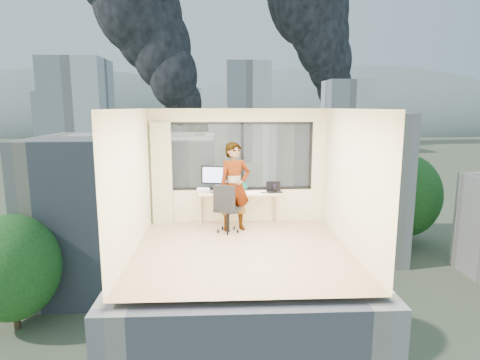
{
  "coord_description": "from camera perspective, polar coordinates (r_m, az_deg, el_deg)",
  "views": [
    {
      "loc": [
        -0.38,
        -7.21,
        2.63
      ],
      "look_at": [
        0.0,
        1.0,
        1.15
      ],
      "focal_mm": 30.39,
      "sensor_mm": 36.0,
      "label": 1
    }
  ],
  "objects": [
    {
      "name": "monitor",
      "position": [
        9.09,
        -3.58,
        0.19
      ],
      "size": [
        0.62,
        0.25,
        0.6
      ],
      "primitive_type": null,
      "rotation": [
        0.0,
        0.0,
        -0.21
      ],
      "color": "black",
      "rests_on": "desk"
    },
    {
      "name": "far_tower_d",
      "position": [
        168.23,
        -23.65,
        7.47
      ],
      "size": [
        16.0,
        14.0,
        22.0
      ],
      "primitive_type": "cube",
      "color": "silver",
      "rests_on": "exterior_ground"
    },
    {
      "name": "floor",
      "position": [
        7.68,
        0.35,
        -9.81
      ],
      "size": [
        4.0,
        4.0,
        0.01
      ],
      "primitive_type": "cube",
      "color": "#DBB08E",
      "rests_on": "ground"
    },
    {
      "name": "hill_a",
      "position": [
        348.78,
        -22.9,
        6.71
      ],
      "size": [
        288.0,
        216.0,
        90.0
      ],
      "primitive_type": "ellipsoid",
      "color": "slate",
      "rests_on": "exterior_ground"
    },
    {
      "name": "desk",
      "position": [
        9.16,
        -0.19,
        -4.04
      ],
      "size": [
        1.8,
        0.6,
        0.75
      ],
      "primitive_type": "cube",
      "color": "tan",
      "rests_on": "floor"
    },
    {
      "name": "tree_b",
      "position": [
        28.32,
        6.72,
        -15.2
      ],
      "size": [
        7.6,
        7.6,
        9.0
      ],
      "primitive_type": null,
      "color": "#1A501C",
      "rests_on": "exterior_ground"
    },
    {
      "name": "pen_cup",
      "position": [
        9.07,
        4.88,
        -1.47
      ],
      "size": [
        0.09,
        0.09,
        0.1
      ],
      "primitive_type": "cylinder",
      "rotation": [
        0.0,
        0.0,
        0.14
      ],
      "color": "black",
      "rests_on": "desk"
    },
    {
      "name": "smoke_plume_a",
      "position": [
        161.65,
        -6.56,
        23.18
      ],
      "size": [
        40.0,
        24.0,
        90.0
      ],
      "primitive_type": null,
      "color": "black",
      "rests_on": "exterior_ground"
    },
    {
      "name": "cellphone",
      "position": [
        9.05,
        3.35,
        -1.75
      ],
      "size": [
        0.13,
        0.07,
        0.01
      ],
      "primitive_type": "cube",
      "rotation": [
        0.0,
        0.0,
        0.16
      ],
      "color": "black",
      "rests_on": "desk"
    },
    {
      "name": "hill_b",
      "position": [
        342.66,
        14.47,
        7.14
      ],
      "size": [
        300.0,
        220.0,
        96.0
      ],
      "primitive_type": "ellipsoid",
      "color": "slate",
      "rests_on": "exterior_ground"
    },
    {
      "name": "wall_right",
      "position": [
        7.71,
        15.38,
        -0.1
      ],
      "size": [
        0.01,
        4.0,
        2.6
      ],
      "primitive_type": "cube",
      "color": "beige",
      "rests_on": "ground"
    },
    {
      "name": "near_bldg_a",
      "position": [
        39.39,
        -15.27,
        -4.29
      ],
      "size": [
        16.0,
        12.0,
        14.0
      ],
      "primitive_type": "cube",
      "color": "beige",
      "rests_on": "exterior_ground"
    },
    {
      "name": "tree_a",
      "position": [
        35.45,
        -29.3,
        -12.01
      ],
      "size": [
        7.0,
        7.0,
        8.0
      ],
      "primitive_type": null,
      "color": "#1A501C",
      "rests_on": "exterior_ground"
    },
    {
      "name": "far_tower_b",
      "position": [
        127.49,
        1.1,
        9.51
      ],
      "size": [
        13.0,
        13.0,
        30.0
      ],
      "primitive_type": "cube",
      "color": "silver",
      "rests_on": "exterior_ground"
    },
    {
      "name": "smoke_plume_b",
      "position": [
        187.25,
        15.26,
        17.37
      ],
      "size": [
        30.0,
        18.0,
        70.0
      ],
      "primitive_type": null,
      "color": "black",
      "rests_on": "exterior_ground"
    },
    {
      "name": "tree_c",
      "position": [
        53.53,
        22.15,
        -3.08
      ],
      "size": [
        8.4,
        8.4,
        10.0
      ],
      "primitive_type": null,
      "color": "#1A501C",
      "rests_on": "exterior_ground"
    },
    {
      "name": "laptop",
      "position": [
        9.1,
        4.85,
        -1.08
      ],
      "size": [
        0.36,
        0.38,
        0.21
      ],
      "primitive_type": null,
      "rotation": [
        0.0,
        0.0,
        0.1
      ],
      "color": "black",
      "rests_on": "desk"
    },
    {
      "name": "ceiling",
      "position": [
        7.22,
        0.38,
        9.97
      ],
      "size": [
        4.0,
        4.0,
        0.01
      ],
      "primitive_type": "cube",
      "color": "white",
      "rests_on": "ground"
    },
    {
      "name": "wall_left",
      "position": [
        7.51,
        -15.06,
        -0.36
      ],
      "size": [
        0.01,
        4.0,
        2.6
      ],
      "primitive_type": "cube",
      "color": "beige",
      "rests_on": "ground"
    },
    {
      "name": "far_tower_a",
      "position": [
        107.94,
        -21.62,
        8.14
      ],
      "size": [
        14.0,
        14.0,
        28.0
      ],
      "primitive_type": "cube",
      "color": "silver",
      "rests_on": "exterior_ground"
    },
    {
      "name": "window_wall",
      "position": [
        9.28,
        0.02,
        3.38
      ],
      "size": [
        3.3,
        0.16,
        1.55
      ],
      "primitive_type": null,
      "color": "black",
      "rests_on": "ground"
    },
    {
      "name": "person",
      "position": [
        8.67,
        -0.75,
        -0.94
      ],
      "size": [
        0.81,
        0.66,
        1.91
      ],
      "primitive_type": "imported",
      "rotation": [
        0.0,
        0.0,
        0.33
      ],
      "color": "#2D2D33",
      "rests_on": "floor"
    },
    {
      "name": "chair",
      "position": [
        8.6,
        -1.72,
        -3.88
      ],
      "size": [
        0.71,
        0.71,
        1.07
      ],
      "primitive_type": null,
      "rotation": [
        0.0,
        0.0,
        -0.37
      ],
      "color": "black",
      "rests_on": "floor"
    },
    {
      "name": "curtain",
      "position": [
        9.3,
        -10.9,
        0.87
      ],
      "size": [
        0.45,
        0.14,
        2.3
      ],
      "primitive_type": "cube",
      "color": "beige",
      "rests_on": "floor"
    },
    {
      "name": "wall_front",
      "position": [
        5.39,
        1.5,
        -4.1
      ],
      "size": [
        4.0,
        0.01,
        2.6
      ],
      "primitive_type": "cube",
      "color": "beige",
      "rests_on": "ground"
    },
    {
      "name": "near_bldg_b",
      "position": [
        47.66,
        12.42,
        -0.44
      ],
      "size": [
        14.0,
        13.0,
        16.0
      ],
      "primitive_type": "cube",
      "color": "white",
      "rests_on": "exterior_ground"
    },
    {
      "name": "far_tower_c",
      "position": [
        154.09,
        14.61,
        8.57
      ],
      "size": [
        15.0,
        15.0,
        26.0
      ],
      "primitive_type": "cube",
      "color": "silver",
      "rests_on": "exterior_ground"
    },
    {
      "name": "handbag",
      "position": [
        9.27,
        0.35,
        -0.84
      ],
      "size": [
        0.29,
        0.21,
        0.2
      ],
      "primitive_type": "ellipsoid",
      "rotation": [
        0.0,
        0.0,
        -0.31
      ],
      "color": "#0D5349",
      "rests_on": "desk"
    },
    {
      "name": "game_console",
      "position": [
        9.26,
        -5.2,
        -1.33
      ],
      "size": [
        0.31,
        0.27,
        0.07
      ],
      "primitive_type": "cube",
      "rotation": [
        0.0,
        0.0,
        0.13
      ],
      "color": "white",
      "rests_on": "desk"
    },
    {
      "name": "exterior_ground",
      "position": [
        128.29,
        -2.49,
        2.78
      ],
      "size": [
        400.0,
        400.0,
        0.04
      ],
      "primitive_type": "cube",
      "color": "#515B3D",
      "rests_on": "ground"
    }
  ]
}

